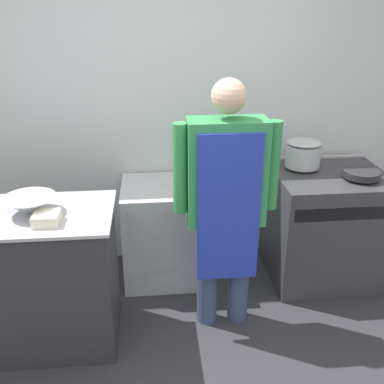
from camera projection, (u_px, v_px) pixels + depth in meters
The scene contains 9 objects.
wall_back at pixel (171, 103), 3.52m from camera, with size 8.00×0.05×2.70m.
prep_counter at pixel (23, 279), 2.85m from camera, with size 1.19×0.63×0.92m.
stove at pixel (325, 225), 3.57m from camera, with size 0.85×0.75×0.90m.
fridge_unit at pixel (160, 232), 3.57m from camera, with size 0.57×0.60×0.79m.
person_cook at pixel (226, 195), 2.82m from camera, with size 0.67×0.24×1.69m.
mixing_bowl at pixel (30, 205), 2.66m from camera, with size 0.32×0.32×0.11m.
plastic_tub at pixel (46, 218), 2.54m from camera, with size 0.15×0.15×0.06m.
stock_pot at pixel (303, 153), 3.45m from camera, with size 0.27×0.27×0.22m.
saute_pan at pixel (361, 174), 3.28m from camera, with size 0.27×0.27×0.05m.
Camera 1 is at (-0.17, -1.75, 2.10)m, focal length 42.00 mm.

